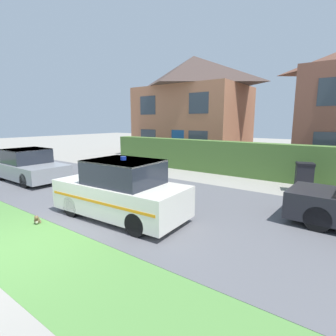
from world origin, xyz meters
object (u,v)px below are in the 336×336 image
object	(u,v)px
house_left	(193,107)
wheelie_bin	(304,177)
police_car	(121,191)
cat	(37,220)
neighbour_car_far	(29,166)

from	to	relation	value
house_left	wheelie_bin	bearing A→B (deg)	-35.93
police_car	cat	size ratio (longest dim) A/B	14.43
neighbour_car_far	wheelie_bin	distance (m)	11.74
police_car	cat	bearing A→B (deg)	46.24
neighbour_car_far	house_left	xyz separation A→B (m)	(1.58, 11.73, 3.10)
cat	house_left	bearing A→B (deg)	136.29
wheelie_bin	police_car	bearing A→B (deg)	-137.82
house_left	neighbour_car_far	bearing A→B (deg)	-97.69
cat	neighbour_car_far	bearing A→B (deg)	-173.40
neighbour_car_far	wheelie_bin	size ratio (longest dim) A/B	3.48
cat	house_left	distance (m)	15.15
house_left	cat	bearing A→B (deg)	-75.07
cat	wheelie_bin	bearing A→B (deg)	87.92
neighbour_car_far	house_left	size ratio (longest dim) A/B	0.50
police_car	wheelie_bin	world-z (taller)	police_car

